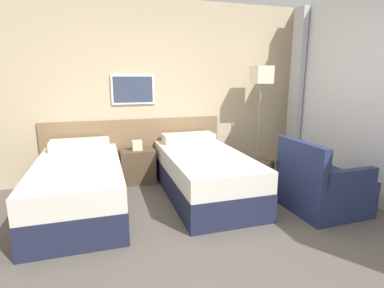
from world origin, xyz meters
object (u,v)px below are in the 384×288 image
(bed_near_window, at_px, (204,173))
(side_table, at_px, (272,170))
(nightstand, at_px, (138,166))
(bed_near_door, at_px, (79,186))
(armchair, at_px, (321,188))
(floor_lamp, at_px, (261,82))

(bed_near_window, height_order, side_table, bed_near_window)
(nightstand, relative_size, side_table, 1.16)
(bed_near_door, xyz_separation_m, bed_near_window, (1.58, 0.00, 0.00))
(armchair, bearing_deg, floor_lamp, 0.91)
(bed_near_door, xyz_separation_m, armchair, (2.76, -0.86, -0.02))
(floor_lamp, relative_size, armchair, 2.01)
(bed_near_window, xyz_separation_m, side_table, (0.83, -0.34, 0.08))
(bed_near_door, xyz_separation_m, floor_lamp, (2.71, 0.58, 1.19))
(bed_near_door, relative_size, side_table, 3.52)
(side_table, bearing_deg, nightstand, 145.87)
(floor_lamp, bearing_deg, side_table, -108.15)
(floor_lamp, height_order, side_table, floor_lamp)
(bed_near_window, distance_m, armchair, 1.46)
(nightstand, distance_m, side_table, 1.96)
(armchair, bearing_deg, side_table, 33.02)
(bed_near_door, relative_size, floor_lamp, 1.14)
(bed_near_window, xyz_separation_m, floor_lamp, (1.13, 0.58, 1.19))
(bed_near_window, distance_m, side_table, 0.90)
(bed_near_door, relative_size, armchair, 2.28)
(bed_near_door, bearing_deg, nightstand, 44.00)
(floor_lamp, height_order, armchair, floor_lamp)
(armchair, bearing_deg, bed_near_window, 52.85)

